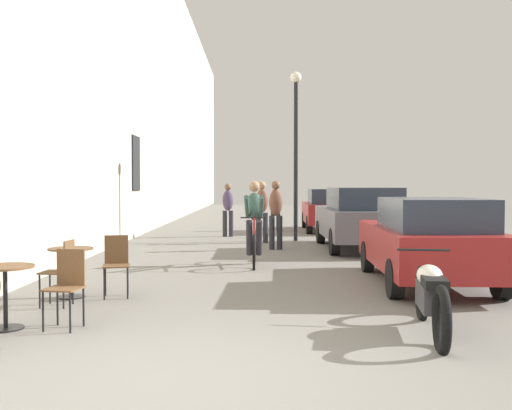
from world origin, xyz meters
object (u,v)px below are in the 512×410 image
Objects in this scene: pedestrian_mid at (261,208)px; street_lamp at (295,134)px; cafe_chair_near_toward_street at (66,283)px; pedestrian_far at (227,207)px; parked_motorcycle at (430,297)px; pedestrian_furthest at (275,206)px; parked_car_second at (359,217)px; pedestrian_near at (275,211)px; cafe_table_near at (4,283)px; cafe_chair_mid_toward_wall at (61,268)px; cafe_table_mid at (70,262)px; cyclist_on_bicycle at (253,225)px; parked_car_nearest at (427,240)px; cafe_chair_mid_toward_street at (115,261)px; parked_car_third at (328,209)px.

street_lamp reaches higher than pedestrian_mid.
cafe_chair_near_toward_street is 0.53× the size of pedestrian_far.
pedestrian_far is at bearing 102.88° from parked_motorcycle.
pedestrian_furthest reaches higher than parked_motorcycle.
pedestrian_furthest is 6.57m from parked_car_second.
parked_car_second is (2.14, 0.05, -0.17)m from pedestrian_near.
cafe_chair_mid_toward_wall reaches higher than cafe_table_near.
pedestrian_far reaches higher than cafe_table_mid.
cafe_chair_mid_toward_wall is at bearing -111.85° from street_lamp.
cafe_chair_near_toward_street is 0.18× the size of street_lamp.
cyclist_on_bicycle is 9.27m from pedestrian_furthest.
cafe_table_near is 0.45× the size of pedestrian_furthest.
pedestrian_mid is 7.55m from parked_car_nearest.
street_lamp reaches higher than cafe_chair_mid_toward_street.
parked_motorcycle is at bearing -94.77° from parked_car_second.
parked_car_nearest is 1.90× the size of parked_motorcycle.
cafe_table_mid is at bearing -112.89° from parked_car_third.
cafe_chair_mid_toward_wall is at bearing -103.89° from pedestrian_furthest.
cafe_chair_mid_toward_wall is 0.51× the size of pedestrian_near.
parked_car_second reaches higher than parked_motorcycle.
cafe_table_near is 12.27m from pedestrian_far.
parked_motorcycle is at bearing -85.27° from pedestrian_furthest.
cafe_chair_mid_toward_street is at bearing 86.30° from cafe_chair_near_toward_street.
pedestrian_near is (3.18, 6.40, 0.46)m from cafe_table_mid.
cafe_chair_mid_toward_wall is at bearing 162.18° from parked_motorcycle.
pedestrian_mid is at bearing 110.37° from parked_car_nearest.
pedestrian_far is (-0.85, 6.71, 0.14)m from cyclist_on_bicycle.
street_lamp is (3.32, 10.58, 2.59)m from cafe_chair_near_toward_street.
pedestrian_furthest is 4.58m from street_lamp.
pedestrian_mid is at bearing 145.57° from parked_car_second.
pedestrian_near is 2.15m from parked_car_second.
pedestrian_furthest is (3.53, 14.64, 0.37)m from cafe_table_near.
cafe_chair_near_toward_street is 0.51× the size of cyclist_on_bicycle.
cyclist_on_bicycle reaches higher than parked_car_nearest.
pedestrian_furthest is (3.31, 13.36, 0.37)m from cafe_chair_mid_toward_wall.
pedestrian_far is 0.79× the size of parked_motorcycle.
street_lamp is at bearing 69.47° from cafe_table_near.
parked_motorcycle is at bearing -3.64° from cafe_chair_near_toward_street.
pedestrian_near is at bearing 68.12° from cafe_table_near.
cafe_chair_near_toward_street is 1.00× the size of cafe_chair_mid_toward_street.
pedestrian_near reaches higher than cafe_chair_mid_toward_street.
cafe_chair_mid_toward_street is at bearing -120.40° from cyclist_on_bicycle.
parked_car_third is at bearing 69.35° from cafe_table_near.
pedestrian_far is 5.15m from parked_car_second.
pedestrian_near is 4.05m from pedestrian_far.
parked_motorcycle is (-0.68, -14.61, -0.37)m from parked_car_third.
cafe_table_mid is 0.65m from cafe_chair_mid_toward_street.
parked_car_nearest is 0.92× the size of parked_car_second.
cafe_chair_mid_toward_street is (0.79, 1.98, -0.00)m from cafe_table_near.
parked_car_nearest is at bearing -40.53° from cyclist_on_bicycle.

